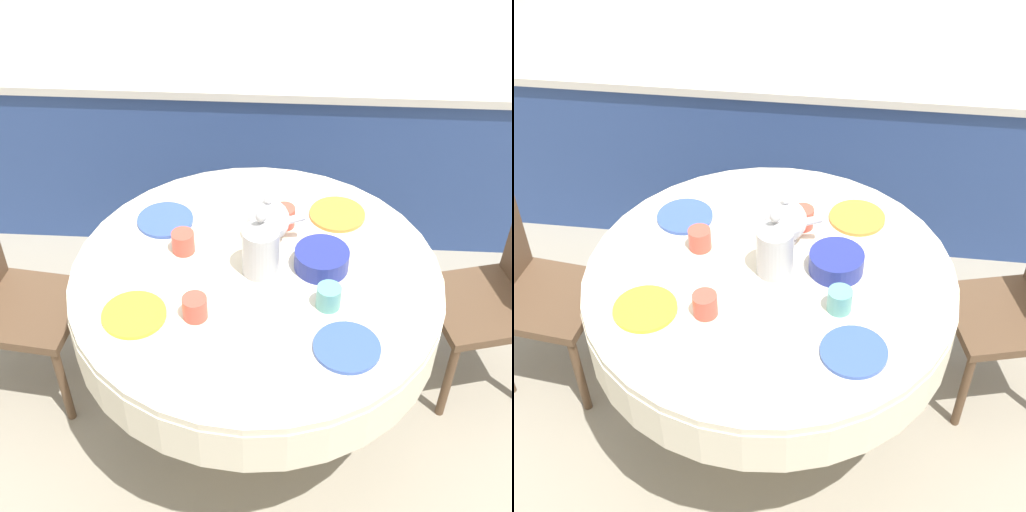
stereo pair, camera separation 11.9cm
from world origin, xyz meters
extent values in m
plane|color=#9E937F|center=(0.00, 0.00, 0.00)|extent=(12.00, 12.00, 0.00)
cube|color=#2D4784|center=(0.00, 1.36, 0.43)|extent=(3.20, 0.60, 0.85)
cube|color=beige|center=(0.00, 1.36, 0.87)|extent=(3.24, 0.64, 0.04)
cylinder|color=brown|center=(0.00, 0.00, 0.02)|extent=(0.44, 0.44, 0.04)
cylinder|color=brown|center=(0.00, 0.00, 0.30)|extent=(0.11, 0.11, 0.52)
cylinder|color=silver|center=(0.00, 0.00, 0.65)|extent=(1.31, 1.31, 0.18)
cylinder|color=silver|center=(0.00, 0.00, 0.75)|extent=(1.30, 1.30, 0.03)
cube|color=brown|center=(0.89, 0.24, 0.43)|extent=(0.49, 0.49, 0.04)
cylinder|color=brown|center=(0.77, 0.02, 0.20)|extent=(0.04, 0.04, 0.41)
cylinder|color=brown|center=(0.68, 0.36, 0.20)|extent=(0.04, 0.04, 0.41)
cylinder|color=brown|center=(1.02, 0.45, 0.20)|extent=(0.04, 0.04, 0.41)
cube|color=brown|center=(-0.92, 0.10, 0.43)|extent=(0.44, 0.44, 0.04)
cylinder|color=brown|center=(-0.72, 0.26, 0.20)|extent=(0.04, 0.04, 0.41)
cylinder|color=brown|center=(-0.76, -0.09, 0.20)|extent=(0.04, 0.04, 0.41)
cylinder|color=brown|center=(-1.07, 0.30, 0.20)|extent=(0.04, 0.04, 0.41)
cylinder|color=yellow|center=(-0.39, -0.23, 0.78)|extent=(0.21, 0.21, 0.01)
cylinder|color=#CC4C3D|center=(-0.19, -0.22, 0.81)|extent=(0.08, 0.08, 0.08)
cylinder|color=#3856AD|center=(0.30, -0.33, 0.78)|extent=(0.21, 0.21, 0.01)
cylinder|color=#5BA39E|center=(0.25, -0.15, 0.81)|extent=(0.08, 0.08, 0.08)
cylinder|color=#3856AD|center=(-0.36, 0.27, 0.78)|extent=(0.21, 0.21, 0.01)
cylinder|color=#CC4C3D|center=(-0.27, 0.10, 0.81)|extent=(0.08, 0.08, 0.08)
cylinder|color=orange|center=(0.29, 0.34, 0.78)|extent=(0.21, 0.21, 0.01)
cylinder|color=#CC4C3D|center=(0.09, 0.27, 0.81)|extent=(0.08, 0.08, 0.08)
cylinder|color=#B2B2B7|center=(0.02, 0.01, 0.86)|extent=(0.13, 0.13, 0.18)
cone|color=#B2B2B7|center=(0.02, 0.01, 0.97)|extent=(0.12, 0.12, 0.04)
sphere|color=#B2B2B7|center=(0.02, 0.01, 1.01)|extent=(0.04, 0.04, 0.04)
cylinder|color=white|center=(0.03, 0.19, 0.78)|extent=(0.09, 0.09, 0.01)
sphere|color=white|center=(0.03, 0.19, 0.86)|extent=(0.16, 0.16, 0.16)
cylinder|color=white|center=(0.12, 0.19, 0.87)|extent=(0.09, 0.03, 0.06)
sphere|color=white|center=(0.03, 0.19, 0.95)|extent=(0.03, 0.03, 0.03)
cylinder|color=navy|center=(0.23, 0.05, 0.81)|extent=(0.19, 0.19, 0.07)
camera|label=1|loc=(0.11, -1.82, 2.46)|focal=50.00mm
camera|label=2|loc=(0.23, -1.81, 2.46)|focal=50.00mm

